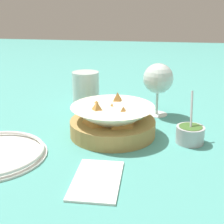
# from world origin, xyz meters

# --- Properties ---
(ground_plane) EXTENTS (4.00, 4.00, 0.00)m
(ground_plane) POSITION_xyz_m (0.00, 0.00, 0.00)
(ground_plane) COLOR teal
(food_basket) EXTENTS (0.21, 0.21, 0.10)m
(food_basket) POSITION_xyz_m (-0.02, 0.00, 0.04)
(food_basket) COLOR #B2894C
(food_basket) RESTS_ON ground_plane
(sauce_cup) EXTENTS (0.07, 0.06, 0.11)m
(sauce_cup) POSITION_xyz_m (-0.03, -0.18, 0.02)
(sauce_cup) COLOR #B7B7BC
(sauce_cup) RESTS_ON ground_plane
(wine_glass) EXTENTS (0.08, 0.08, 0.15)m
(wine_glass) POSITION_xyz_m (0.15, -0.10, 0.10)
(wine_glass) COLOR silver
(wine_glass) RESTS_ON ground_plane
(beer_mug) EXTENTS (0.12, 0.08, 0.11)m
(beer_mug) POSITION_xyz_m (0.17, 0.11, 0.05)
(beer_mug) COLOR silver
(beer_mug) RESTS_ON ground_plane
(napkin) EXTENTS (0.14, 0.09, 0.01)m
(napkin) POSITION_xyz_m (-0.23, -0.01, 0.00)
(napkin) COLOR white
(napkin) RESTS_ON ground_plane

